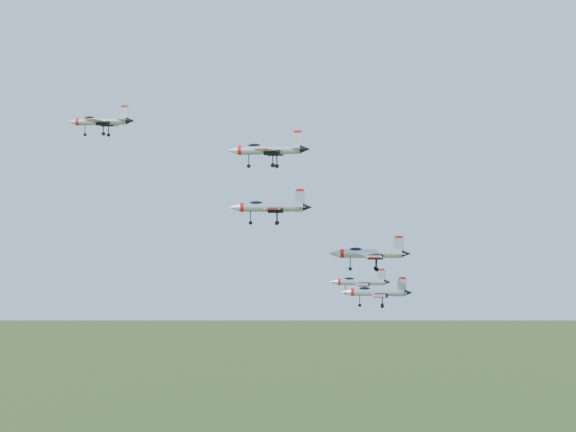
# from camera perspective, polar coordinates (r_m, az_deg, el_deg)

# --- Properties ---
(jet_lead) EXTENTS (12.78, 10.51, 3.42)m
(jet_lead) POSITION_cam_1_polar(r_m,az_deg,el_deg) (147.14, -13.25, 6.58)
(jet_lead) COLOR #A7ADB4
(jet_left_high) EXTENTS (13.91, 11.54, 3.72)m
(jet_left_high) POSITION_cam_1_polar(r_m,az_deg,el_deg) (127.67, -1.51, 4.75)
(jet_left_high) COLOR #A7ADB4
(jet_right_high) EXTENTS (11.87, 9.90, 3.17)m
(jet_right_high) POSITION_cam_1_polar(r_m,az_deg,el_deg) (111.26, -1.37, 0.64)
(jet_right_high) COLOR #A7ADB4
(jet_left_low) EXTENTS (10.54, 8.74, 2.82)m
(jet_left_low) POSITION_cam_1_polar(r_m,az_deg,el_deg) (136.30, 5.06, -4.68)
(jet_left_low) COLOR #A7ADB4
(jet_right_low) EXTENTS (12.23, 10.16, 3.27)m
(jet_right_low) POSITION_cam_1_polar(r_m,az_deg,el_deg) (117.65, 5.73, -2.66)
(jet_right_low) COLOR #A7ADB4
(jet_trail) EXTENTS (11.32, 9.32, 3.03)m
(jet_trail) POSITION_cam_1_polar(r_m,az_deg,el_deg) (126.71, 6.23, -5.40)
(jet_trail) COLOR #A7ADB4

